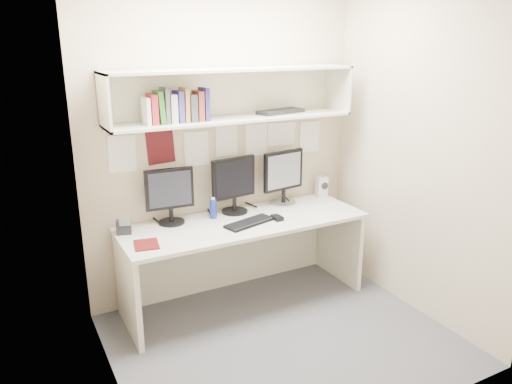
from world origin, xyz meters
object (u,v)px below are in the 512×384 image
desk (244,261)px  keyboard (249,223)px  monitor_left (170,193)px  speaker (322,186)px  desk_phone (124,227)px  monitor_right (283,175)px  maroon_notebook (146,245)px  monitor_center (234,183)px

desk → keyboard: (0.01, -0.10, 0.37)m
monitor_left → speaker: (1.46, 0.02, -0.15)m
keyboard → desk_phone: (-0.93, 0.26, 0.04)m
monitor_right → maroon_notebook: 1.41m
monitor_left → monitor_center: monitor_center is taller
desk → speaker: bearing=14.4°
monitor_left → maroon_notebook: size_ratio=2.18×
monitor_center → speaker: (0.91, 0.02, -0.16)m
monitor_left → keyboard: 0.67m
speaker → maroon_notebook: (-1.77, -0.37, -0.09)m
monitor_center → monitor_right: 0.48m
keyboard → desk_phone: 0.96m
desk → maroon_notebook: size_ratio=9.79×
desk → monitor_left: monitor_left is taller
monitor_left → monitor_right: monitor_right is taller
monitor_center → keyboard: (-0.02, -0.31, -0.25)m
desk_phone → desk: bearing=5.0°
monitor_right → maroon_notebook: size_ratio=2.34×
desk_phone → maroon_notebook: bearing=-59.2°
monitor_center → desk_phone: 0.97m
desk → maroon_notebook: maroon_notebook is taller
monitor_center → speaker: 0.92m
monitor_center → maroon_notebook: (-0.86, -0.35, -0.25)m
desk → speaker: speaker is taller
keyboard → speaker: 0.99m
monitor_left → monitor_center: size_ratio=0.95×
desk → monitor_right: 0.83m
monitor_right → monitor_left: bearing=171.5°
monitor_right → keyboard: size_ratio=1.13×
monitor_right → speaker: monitor_right is taller
desk_phone → monitor_right: bearing=17.4°
monitor_left → monitor_center: (0.56, -0.00, 0.01)m
speaker → maroon_notebook: speaker is taller
desk → keyboard: keyboard is taller
monitor_right → desk_phone: bearing=173.6°
desk → monitor_center: bearing=84.4°
monitor_center → desk: bearing=-103.0°
desk → keyboard: 0.39m
keyboard → maroon_notebook: (-0.84, -0.04, -0.00)m
monitor_center → monitor_right: monitor_right is taller
keyboard → maroon_notebook: 0.84m
speaker → desk: bearing=-152.5°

